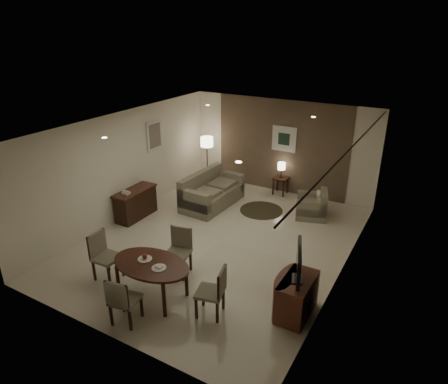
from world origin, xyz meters
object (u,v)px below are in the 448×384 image
Objects in this scene: armchair at (311,204)px; chair_left at (107,257)px; chair_far at (178,253)px; chair_near at (125,299)px; console_desk at (136,204)px; dining_table at (152,280)px; side_table at (280,186)px; chair_right at (210,292)px; tv_cabinet at (297,297)px; floor_lamp at (207,161)px; sofa at (212,190)px.

chair_left is at bearing -46.82° from armchair.
chair_far reaches higher than armchair.
chair_near is 5.54m from armchair.
chair_near is at bearing -51.07° from console_desk.
console_desk reaches higher than dining_table.
armchair reaches higher than side_table.
chair_left reaches higher than side_table.
chair_right is (1.18, -0.71, -0.01)m from chair_far.
chair_left is (-1.09, -0.80, 0.00)m from chair_far.
console_desk is at bearing -77.48° from armchair.
chair_right reaches higher than tv_cabinet.
floor_lamp is at bearing 8.69° from chair_left.
sofa is (-1.17, 4.69, -0.00)m from chair_near.
chair_left is 3.94m from sofa.
armchair is at bearing 104.77° from tv_cabinet.
chair_far is at bearing -55.56° from chair_left.
chair_right is at bearing 5.45° from dining_table.
console_desk is 2.92m from floor_lamp.
tv_cabinet is 1.13× the size of armchair.
chair_far is 1.35m from chair_left.
floor_lamp reaches higher than chair_right.
chair_right is (1.12, 0.85, 0.01)m from chair_near.
sofa is (-2.29, 3.85, -0.01)m from chair_right.
chair_far is 4.87m from floor_lamp.
dining_table is at bearing -160.82° from tv_cabinet.
side_table is (-0.97, 5.48, -0.21)m from chair_right.
floor_lamp is (0.37, 2.87, 0.37)m from console_desk.
chair_near reaches higher than side_table.
console_desk is at bearing 27.98° from chair_left.
armchair is at bearing -37.71° from side_table.
chair_far is 1.03× the size of chair_right.
sofa is (-0.02, 3.94, -0.03)m from chair_left.
side_table is at bearing 175.87° from chair_right.
chair_left is at bearing -155.55° from chair_far.
floor_lamp is at bearing -117.39° from armchair.
chair_left reaches higher than armchair.
chair_far is 0.99× the size of chair_left.
console_desk is at bearing 162.95° from tv_cabinet.
sofa reaches higher than dining_table.
sofa is 1.61m from floor_lamp.
sofa is at bearing 106.02° from dining_table.
sofa is at bearing -129.00° from side_table.
chair_near is at bearing -67.01° from chair_right.
sofa is at bearing 50.68° from console_desk.
side_table is at bearing -15.04° from chair_left.
sofa is at bearing 97.62° from chair_far.
armchair is 1.58m from side_table.
side_table is 0.34× the size of floor_lamp.
side_table is at bearing -145.54° from armchair.
chair_near is at bearing -146.58° from tv_cabinet.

